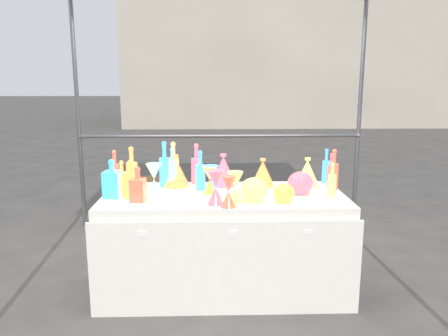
{
  "coord_description": "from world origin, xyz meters",
  "views": [
    {
      "loc": [
        -0.09,
        -3.16,
        1.59
      ],
      "look_at": [
        0.0,
        0.0,
        0.95
      ],
      "focal_mm": 35.0,
      "sensor_mm": 36.0,
      "label": 1
    }
  ],
  "objects_px": {
    "decanter_0": "(131,179)",
    "hourglass_0": "(229,192)",
    "cardboard_box_closed": "(153,193)",
    "globe_0": "(284,194)",
    "display_table": "(224,242)",
    "bottle_0": "(132,168)",
    "lampshade_0": "(176,170)"
  },
  "relations": [
    {
      "from": "hourglass_0",
      "to": "globe_0",
      "type": "xyz_separation_m",
      "value": [
        0.39,
        0.1,
        -0.05
      ]
    },
    {
      "from": "hourglass_0",
      "to": "lampshade_0",
      "type": "bearing_deg",
      "value": 123.87
    },
    {
      "from": "display_table",
      "to": "lampshade_0",
      "type": "distance_m",
      "value": 0.69
    },
    {
      "from": "display_table",
      "to": "hourglass_0",
      "type": "height_order",
      "value": "hourglass_0"
    },
    {
      "from": "globe_0",
      "to": "hourglass_0",
      "type": "bearing_deg",
      "value": -165.86
    },
    {
      "from": "cardboard_box_closed",
      "to": "decanter_0",
      "type": "bearing_deg",
      "value": -107.73
    },
    {
      "from": "display_table",
      "to": "decanter_0",
      "type": "relative_size",
      "value": 6.72
    },
    {
      "from": "display_table",
      "to": "lampshade_0",
      "type": "xyz_separation_m",
      "value": [
        -0.38,
        0.27,
        0.5
      ]
    },
    {
      "from": "decanter_0",
      "to": "globe_0",
      "type": "relative_size",
      "value": 1.82
    },
    {
      "from": "bottle_0",
      "to": "lampshade_0",
      "type": "xyz_separation_m",
      "value": [
        0.33,
        0.09,
        -0.04
      ]
    },
    {
      "from": "display_table",
      "to": "hourglass_0",
      "type": "relative_size",
      "value": 8.63
    },
    {
      "from": "hourglass_0",
      "to": "globe_0",
      "type": "distance_m",
      "value": 0.4
    },
    {
      "from": "bottle_0",
      "to": "globe_0",
      "type": "distance_m",
      "value": 1.2
    },
    {
      "from": "display_table",
      "to": "decanter_0",
      "type": "height_order",
      "value": "decanter_0"
    },
    {
      "from": "bottle_0",
      "to": "hourglass_0",
      "type": "relative_size",
      "value": 1.58
    },
    {
      "from": "display_table",
      "to": "decanter_0",
      "type": "xyz_separation_m",
      "value": [
        -0.68,
        -0.05,
        0.51
      ]
    },
    {
      "from": "hourglass_0",
      "to": "cardboard_box_closed",
      "type": "bearing_deg",
      "value": 108.86
    },
    {
      "from": "display_table",
      "to": "bottle_0",
      "type": "relative_size",
      "value": 5.45
    },
    {
      "from": "globe_0",
      "to": "lampshade_0",
      "type": "distance_m",
      "value": 0.94
    },
    {
      "from": "cardboard_box_closed",
      "to": "bottle_0",
      "type": "bearing_deg",
      "value": -108.2
    },
    {
      "from": "display_table",
      "to": "cardboard_box_closed",
      "type": "distance_m",
      "value": 2.33
    },
    {
      "from": "bottle_0",
      "to": "lampshade_0",
      "type": "relative_size",
      "value": 1.31
    },
    {
      "from": "globe_0",
      "to": "lampshade_0",
      "type": "bearing_deg",
      "value": 147.67
    },
    {
      "from": "decanter_0",
      "to": "hourglass_0",
      "type": "height_order",
      "value": "decanter_0"
    },
    {
      "from": "cardboard_box_closed",
      "to": "globe_0",
      "type": "distance_m",
      "value": 2.77
    },
    {
      "from": "globe_0",
      "to": "display_table",
      "type": "bearing_deg",
      "value": 151.01
    },
    {
      "from": "cardboard_box_closed",
      "to": "bottle_0",
      "type": "distance_m",
      "value": 2.12
    },
    {
      "from": "globe_0",
      "to": "decanter_0",
      "type": "bearing_deg",
      "value": 170.83
    },
    {
      "from": "decanter_0",
      "to": "lampshade_0",
      "type": "height_order",
      "value": "decanter_0"
    },
    {
      "from": "cardboard_box_closed",
      "to": "decanter_0",
      "type": "height_order",
      "value": "decanter_0"
    },
    {
      "from": "display_table",
      "to": "hourglass_0",
      "type": "bearing_deg",
      "value": -86.21
    },
    {
      "from": "cardboard_box_closed",
      "to": "globe_0",
      "type": "relative_size",
      "value": 3.49
    }
  ]
}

